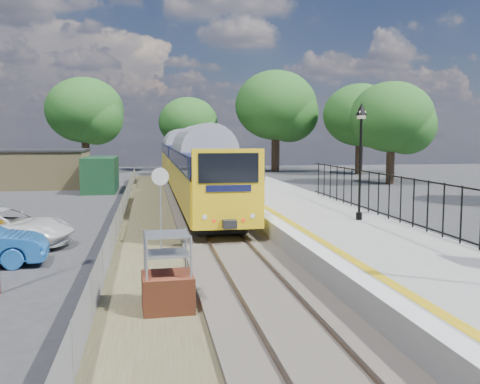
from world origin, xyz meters
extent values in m
plane|color=#2D2D30|center=(0.00, 0.00, 0.00)|extent=(120.00, 120.00, 0.00)
cube|color=#473F38|center=(0.00, 10.00, 0.10)|extent=(3.40, 80.00, 0.20)
cube|color=#4C472D|center=(-2.90, 8.00, 0.03)|extent=(2.60, 70.00, 0.06)
cube|color=brown|center=(-0.72, 10.00, 0.22)|extent=(0.07, 80.00, 0.14)
cube|color=brown|center=(0.72, 10.00, 0.22)|extent=(0.07, 80.00, 0.14)
cube|color=gray|center=(4.20, 8.00, 0.45)|extent=(5.00, 70.00, 0.90)
cube|color=silver|center=(1.95, 8.00, 0.91)|extent=(0.50, 70.00, 0.01)
cube|color=gold|center=(2.45, 8.00, 0.91)|extent=(0.30, 70.00, 0.01)
cylinder|color=black|center=(5.30, 6.00, 1.05)|extent=(0.24, 0.24, 0.30)
cylinder|color=black|center=(5.30, 6.00, 2.90)|extent=(0.10, 0.10, 3.70)
cube|color=black|center=(5.30, 6.00, 4.85)|extent=(0.08, 0.08, 0.30)
cube|color=beige|center=(5.30, 6.00, 5.02)|extent=(0.26, 0.26, 0.30)
cone|color=black|center=(5.30, 6.00, 5.25)|extent=(0.44, 0.44, 0.50)
cube|color=black|center=(6.55, 2.50, 2.65)|extent=(0.05, 26.00, 0.05)
cube|color=#948353|center=(-12.00, 32.00, 1.50)|extent=(8.00, 6.00, 3.00)
cube|color=black|center=(-12.00, 32.00, 3.05)|extent=(8.20, 6.20, 0.15)
cube|color=#163D1D|center=(-6.50, 28.00, 1.30)|extent=(2.40, 6.00, 2.60)
cylinder|color=#332319|center=(-10.00, 50.00, 1.92)|extent=(0.88, 0.88, 3.85)
ellipsoid|color=#1B531C|center=(-10.00, 50.00, 7.15)|extent=(8.80, 8.80, 7.48)
cylinder|color=#332319|center=(2.00, 52.00, 1.57)|extent=(0.72, 0.72, 3.15)
ellipsoid|color=#1B531C|center=(2.00, 52.00, 5.85)|extent=(7.20, 7.20, 6.12)
cylinder|color=#332319|center=(12.00, 48.00, 2.10)|extent=(0.96, 0.96, 4.20)
ellipsoid|color=#1B531C|center=(12.00, 48.00, 7.80)|extent=(9.60, 9.60, 8.16)
cylinder|color=#332319|center=(20.00, 42.00, 1.75)|extent=(0.80, 0.80, 3.50)
ellipsoid|color=#1B531C|center=(20.00, 42.00, 6.50)|extent=(8.00, 8.00, 6.80)
cylinder|color=#332319|center=(18.00, 30.00, 1.57)|extent=(0.72, 0.72, 3.15)
ellipsoid|color=#1B531C|center=(18.00, 30.00, 5.85)|extent=(7.20, 7.20, 6.12)
cube|color=gold|center=(0.00, 15.70, 1.69)|extent=(2.80, 20.00, 1.90)
cube|color=#0F133A|center=(0.00, 15.70, 2.99)|extent=(2.82, 20.00, 0.90)
cube|color=black|center=(0.00, 15.70, 2.99)|extent=(2.82, 18.00, 0.70)
cube|color=black|center=(0.00, 15.70, 0.51)|extent=(2.00, 18.00, 0.45)
cube|color=gold|center=(0.00, 36.30, 1.69)|extent=(2.80, 20.00, 1.90)
cube|color=#0F133A|center=(0.00, 36.30, 2.99)|extent=(2.82, 20.00, 0.90)
cube|color=black|center=(0.00, 36.30, 2.99)|extent=(2.82, 18.00, 0.70)
cube|color=black|center=(0.00, 36.30, 0.51)|extent=(2.00, 18.00, 0.45)
cube|color=black|center=(0.00, 5.49, 3.04)|extent=(2.24, 0.04, 1.10)
cube|color=brown|center=(-2.50, -1.26, 0.46)|extent=(1.25, 1.25, 0.92)
cylinder|color=#999EA3|center=(-2.50, 5.18, 1.39)|extent=(0.06, 0.06, 2.78)
cylinder|color=silver|center=(-2.50, 5.13, 2.78)|extent=(0.61, 0.21, 0.62)
imported|color=silver|center=(-8.45, 7.30, 0.75)|extent=(5.75, 3.45, 1.50)
camera|label=1|loc=(-2.90, -13.85, 4.21)|focal=40.00mm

